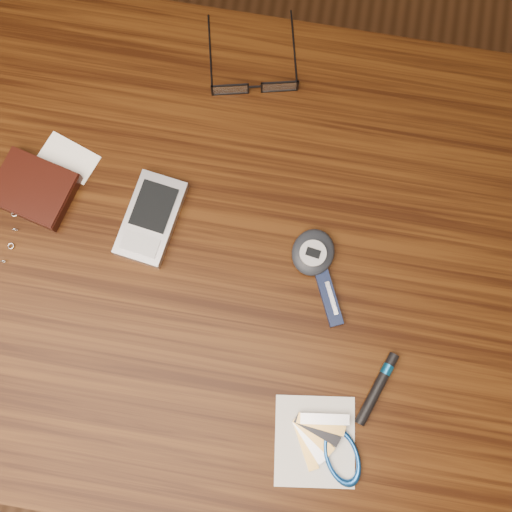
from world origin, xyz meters
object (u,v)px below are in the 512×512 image
object	(u,v)px
wallet_and_card	(35,188)
notepad_keys	(328,447)
desk	(221,267)
pedometer	(313,252)
pda_phone	(151,218)
eyeglasses	(255,83)
pocket_knife	(328,296)

from	to	relation	value
wallet_and_card	notepad_keys	xyz separation A→B (m)	(0.43, -0.26, -0.01)
desk	pedometer	bearing A→B (deg)	8.85
wallet_and_card	pda_phone	bearing A→B (deg)	-5.03
wallet_and_card	pedometer	xyz separation A→B (m)	(0.37, -0.02, 0.00)
wallet_and_card	pda_phone	distance (m)	0.16
desk	eyeglasses	world-z (taller)	eyeglasses
desk	wallet_and_card	size ratio (longest dim) A/B	7.24
desk	pda_phone	xyz separation A→B (m)	(-0.09, 0.03, 0.11)
pedometer	pocket_knife	xyz separation A→B (m)	(0.03, -0.05, -0.01)
wallet_and_card	eyeglasses	xyz separation A→B (m)	(0.26, 0.20, 0.00)
desk	notepad_keys	xyz separation A→B (m)	(0.18, -0.22, 0.11)
pedometer	desk	bearing A→B (deg)	-171.15
pda_phone	pocket_knife	xyz separation A→B (m)	(0.24, -0.06, -0.00)
pocket_knife	eyeglasses	bearing A→B (deg)	117.77
wallet_and_card	desk	bearing A→B (deg)	-9.60
wallet_and_card	eyeglasses	distance (m)	0.33
eyeglasses	desk	bearing A→B (deg)	-92.09
wallet_and_card	notepad_keys	bearing A→B (deg)	-31.06
eyeglasses	pda_phone	bearing A→B (deg)	-115.78
pda_phone	pedometer	distance (m)	0.22
desk	notepad_keys	bearing A→B (deg)	-50.49
wallet_and_card	pda_phone	xyz separation A→B (m)	(0.16, -0.01, -0.00)
pedometer	pda_phone	bearing A→B (deg)	177.50
eyeglasses	pedometer	bearing A→B (deg)	-62.44
notepad_keys	pocket_knife	distance (m)	0.19
pedometer	notepad_keys	xyz separation A→B (m)	(0.06, -0.24, -0.01)
pda_phone	pocket_knife	bearing A→B (deg)	-14.07
wallet_and_card	pedometer	distance (m)	0.38
desk	wallet_and_card	bearing A→B (deg)	170.40
desk	pocket_knife	world-z (taller)	pocket_knife
notepad_keys	pedometer	bearing A→B (deg)	103.22
wallet_and_card	pedometer	size ratio (longest dim) A/B	1.97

